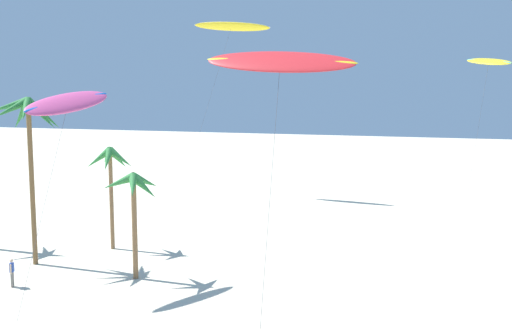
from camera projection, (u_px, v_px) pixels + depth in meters
The scene contains 8 objects.
palm_tree_1 at pixel (28, 123), 36.83m from camera, with size 4.37×4.78×10.84m.
palm_tree_2 at pixel (111, 165), 41.06m from camera, with size 3.50×3.38×7.32m.
palm_tree_3 at pixel (134, 191), 34.46m from camera, with size 3.25×3.40×6.43m.
flying_kite_0 at pixel (280, 62), 26.66m from camera, with size 7.10×8.12×13.23m.
flying_kite_1 at pixel (231, 26), 61.65m from camera, with size 9.09×6.76×18.92m.
flying_kite_2 at pixel (68, 103), 32.95m from camera, with size 3.31×8.79×11.60m.
flying_kite_3 at pixel (489, 62), 53.21m from camera, with size 4.53×6.71×14.53m.
person_near_left at pixel (12, 272), 33.42m from camera, with size 0.31×0.47×1.66m.
Camera 1 is at (10.67, -0.43, 11.09)m, focal length 41.03 mm.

